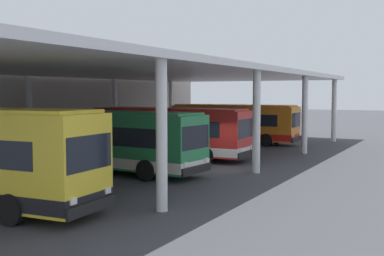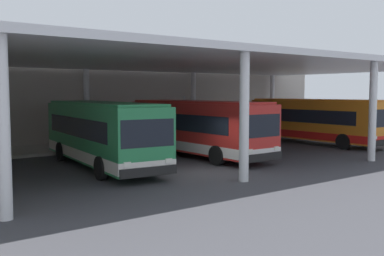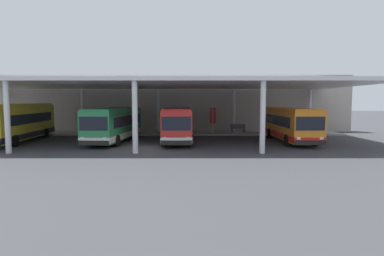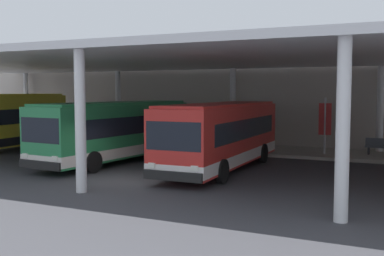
{
  "view_description": "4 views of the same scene",
  "coord_description": "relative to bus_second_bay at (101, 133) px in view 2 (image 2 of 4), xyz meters",
  "views": [
    {
      "loc": [
        -23.58,
        -11.32,
        4.1
      ],
      "look_at": [
        4.2,
        3.48,
        1.86
      ],
      "focal_mm": 45.78,
      "sensor_mm": 36.0,
      "label": 1
    },
    {
      "loc": [
        -12.27,
        -15.65,
        3.64
      ],
      "look_at": [
        2.67,
        4.72,
        1.6
      ],
      "focal_mm": 41.28,
      "sensor_mm": 36.0,
      "label": 2
    },
    {
      "loc": [
        4.13,
        -25.6,
        3.79
      ],
      "look_at": [
        4.08,
        3.0,
        1.4
      ],
      "focal_mm": 29.94,
      "sensor_mm": 36.0,
      "label": 3
    },
    {
      "loc": [
        11.04,
        -16.24,
        3.74
      ],
      "look_at": [
        2.04,
        2.76,
        2.09
      ],
      "focal_mm": 43.87,
      "sensor_mm": 36.0,
      "label": 4
    }
  ],
  "objects": [
    {
      "name": "bench_waiting",
      "position": [
        12.65,
        7.47,
        -0.99
      ],
      "size": [
        1.8,
        0.45,
        0.92
      ],
      "color": "#4C515B",
      "rests_on": "platform_kerb"
    },
    {
      "name": "bus_middle_bay",
      "position": [
        5.94,
        0.12,
        0.0
      ],
      "size": [
        2.86,
        10.57,
        3.17
      ],
      "color": "red",
      "rests_on": "ground"
    },
    {
      "name": "canopy_shelter",
      "position": [
        3.13,
        1.16,
        3.63
      ],
      "size": [
        40.0,
        17.0,
        5.55
      ],
      "color": "silver",
      "rests_on": "ground"
    },
    {
      "name": "banner_sign",
      "position": [
        9.65,
        6.6,
        0.32
      ],
      "size": [
        0.7,
        0.12,
        3.2
      ],
      "color": "#B2B2B7",
      "rests_on": "platform_kerb"
    },
    {
      "name": "trash_bin",
      "position": [
        15.68,
        7.57,
        -0.98
      ],
      "size": [
        0.52,
        0.52,
        0.98
      ],
      "color": "#33383D",
      "rests_on": "platform_kerb"
    },
    {
      "name": "bus_far_bay",
      "position": [
        16.53,
        0.13,
        0.0
      ],
      "size": [
        2.75,
        10.54,
        3.17
      ],
      "color": "orange",
      "rests_on": "ground"
    },
    {
      "name": "ground_plane",
      "position": [
        3.13,
        -4.34,
        -1.66
      ],
      "size": [
        200.0,
        200.0,
        0.0
      ],
      "primitive_type": "plane",
      "color": "#3D3D42"
    },
    {
      "name": "bus_second_bay",
      "position": [
        0.0,
        0.0,
        0.0
      ],
      "size": [
        3.33,
        10.69,
        3.17
      ],
      "color": "#28844C",
      "rests_on": "ground"
    },
    {
      "name": "station_building_facade",
      "position": [
        3.13,
        10.66,
        1.87
      ],
      "size": [
        48.0,
        1.6,
        7.05
      ],
      "primitive_type": "cube",
      "color": "#ADA399",
      "rests_on": "ground"
    },
    {
      "name": "platform_kerb",
      "position": [
        3.13,
        7.41,
        -1.57
      ],
      "size": [
        42.0,
        4.5,
        0.18
      ],
      "primitive_type": "cube",
      "color": "#A39E93",
      "rests_on": "ground"
    }
  ]
}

